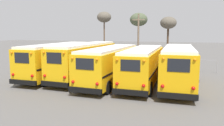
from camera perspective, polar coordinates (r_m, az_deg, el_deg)
name	(u,v)px	position (r m, az deg, el deg)	size (l,w,h in m)	color
ground_plane	(111,81)	(19.90, -0.21, -4.85)	(160.00, 160.00, 0.00)	#5B5956
school_bus_0	(58,59)	(22.47, -13.94, 1.07)	(2.61, 10.48, 3.29)	#EAAA0F
school_bus_1	(86,59)	(21.40, -6.89, 1.00)	(2.83, 10.72, 3.36)	#EAAA0F
school_bus_2	(111,63)	(19.42, -0.37, -0.05)	(2.87, 10.42, 3.12)	#EAAA0F
school_bus_3	(143,64)	(18.95, 8.15, -0.39)	(2.56, 9.96, 3.09)	#E5A00C
school_bus_4	(178,65)	(18.52, 16.91, -0.56)	(2.62, 9.55, 3.27)	#E5A00C
utility_pole	(138,37)	(32.28, 6.87, 6.74)	(1.80, 0.26, 7.03)	#75604C
bare_tree_0	(168,23)	(38.81, 14.50, 9.97)	(2.74, 2.74, 7.01)	#473323
bare_tree_1	(139,20)	(39.69, 6.98, 11.07)	(3.11, 3.11, 7.78)	#473323
bare_tree_2	(104,18)	(43.76, -2.07, 11.76)	(2.79, 2.79, 8.36)	brown
fence_line	(129,61)	(26.56, 4.50, 0.59)	(19.60, 0.06, 1.42)	#939399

